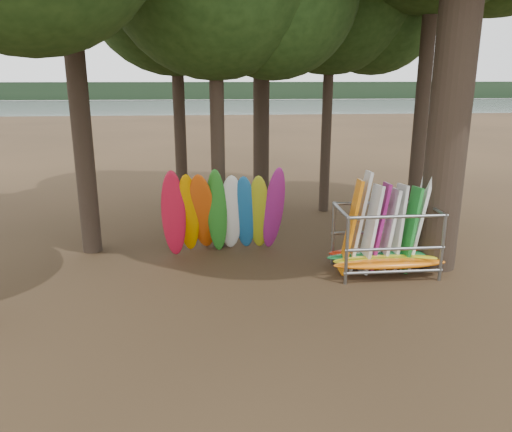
{
  "coord_description": "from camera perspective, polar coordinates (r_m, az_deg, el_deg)",
  "views": [
    {
      "loc": [
        -2.1,
        -12.57,
        5.38
      ],
      "look_at": [
        -0.77,
        1.5,
        1.4
      ],
      "focal_mm": 35.0,
      "sensor_mm": 36.0,
      "label": 1
    }
  ],
  "objects": [
    {
      "name": "lake",
      "position": [
        72.8,
        -3.82,
        11.45
      ],
      "size": [
        160.0,
        160.0,
        0.0
      ],
      "primitive_type": "plane",
      "color": "gray",
      "rests_on": "ground"
    },
    {
      "name": "kayak_row",
      "position": [
        15.15,
        -3.76,
        0.34
      ],
      "size": [
        3.74,
        2.06,
        3.04
      ],
      "color": "#B9122E",
      "rests_on": "ground"
    },
    {
      "name": "far_shore",
      "position": [
        122.64,
        -4.56,
        14.1
      ],
      "size": [
        160.0,
        4.0,
        4.0
      ],
      "primitive_type": "cube",
      "color": "black",
      "rests_on": "ground"
    },
    {
      "name": "storage_rack",
      "position": [
        14.46,
        14.53,
        -2.84
      ],
      "size": [
        3.24,
        1.53,
        2.88
      ],
      "color": "slate",
      "rests_on": "ground"
    },
    {
      "name": "ground",
      "position": [
        13.84,
        3.79,
        -7.19
      ],
      "size": [
        120.0,
        120.0,
        0.0
      ],
      "primitive_type": "plane",
      "color": "#47331E",
      "rests_on": "ground"
    }
  ]
}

